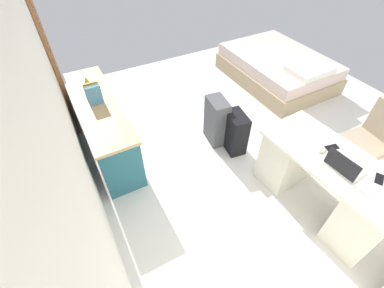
{
  "coord_description": "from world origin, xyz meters",
  "views": [
    {
      "loc": [
        -2.09,
        2.08,
        2.63
      ],
      "look_at": [
        -0.27,
        1.11,
        0.6
      ],
      "focal_mm": 24.89,
      "sensor_mm": 36.0,
      "label": 1
    }
  ],
  "objects_px": {
    "suitcase_spare_grey": "(216,121)",
    "cell_phone_near_laptop": "(379,179)",
    "desk": "(324,182)",
    "figurine_small": "(86,80)",
    "suitcase_black": "(235,132)",
    "office_chair": "(367,145)",
    "credenza": "(104,126)",
    "cell_phone_by_mouse": "(332,147)",
    "bed": "(277,68)",
    "laptop": "(344,166)",
    "computer_mouse": "(322,150)"
  },
  "relations": [
    {
      "from": "suitcase_black",
      "to": "cell_phone_near_laptop",
      "type": "distance_m",
      "value": 1.65
    },
    {
      "from": "desk",
      "to": "suitcase_black",
      "type": "distance_m",
      "value": 1.23
    },
    {
      "from": "suitcase_spare_grey",
      "to": "cell_phone_near_laptop",
      "type": "relative_size",
      "value": 4.89
    },
    {
      "from": "bed",
      "to": "laptop",
      "type": "relative_size",
      "value": 5.88
    },
    {
      "from": "desk",
      "to": "laptop",
      "type": "distance_m",
      "value": 0.42
    },
    {
      "from": "office_chair",
      "to": "figurine_small",
      "type": "distance_m",
      "value": 3.56
    },
    {
      "from": "desk",
      "to": "figurine_small",
      "type": "height_order",
      "value": "figurine_small"
    },
    {
      "from": "credenza",
      "to": "cell_phone_by_mouse",
      "type": "relative_size",
      "value": 13.24
    },
    {
      "from": "laptop",
      "to": "figurine_small",
      "type": "xyz_separation_m",
      "value": [
        2.6,
        1.75,
        0.02
      ]
    },
    {
      "from": "cell_phone_near_laptop",
      "to": "cell_phone_by_mouse",
      "type": "relative_size",
      "value": 1.0
    },
    {
      "from": "suitcase_black",
      "to": "laptop",
      "type": "xyz_separation_m",
      "value": [
        -1.29,
        -0.24,
        0.5
      ]
    },
    {
      "from": "credenza",
      "to": "computer_mouse",
      "type": "bearing_deg",
      "value": -136.37
    },
    {
      "from": "bed",
      "to": "cell_phone_near_laptop",
      "type": "bearing_deg",
      "value": 154.4
    },
    {
      "from": "bed",
      "to": "computer_mouse",
      "type": "bearing_deg",
      "value": 145.9
    },
    {
      "from": "office_chair",
      "to": "figurine_small",
      "type": "xyz_separation_m",
      "value": [
        2.35,
        2.65,
        0.38
      ]
    },
    {
      "from": "laptop",
      "to": "figurine_small",
      "type": "relative_size",
      "value": 2.96
    },
    {
      "from": "computer_mouse",
      "to": "suitcase_spare_grey",
      "type": "bearing_deg",
      "value": 12.56
    },
    {
      "from": "cell_phone_near_laptop",
      "to": "figurine_small",
      "type": "bearing_deg",
      "value": 6.34
    },
    {
      "from": "desk",
      "to": "suitcase_spare_grey",
      "type": "relative_size",
      "value": 2.23
    },
    {
      "from": "desk",
      "to": "suitcase_spare_grey",
      "type": "distance_m",
      "value": 1.51
    },
    {
      "from": "bed",
      "to": "computer_mouse",
      "type": "relative_size",
      "value": 19.14
    },
    {
      "from": "cell_phone_near_laptop",
      "to": "laptop",
      "type": "bearing_deg",
      "value": 12.71
    },
    {
      "from": "suitcase_spare_grey",
      "to": "figurine_small",
      "type": "xyz_separation_m",
      "value": [
        1.04,
        1.38,
        0.47
      ]
    },
    {
      "from": "cell_phone_near_laptop",
      "to": "cell_phone_by_mouse",
      "type": "height_order",
      "value": "same"
    },
    {
      "from": "suitcase_black",
      "to": "desk",
      "type": "bearing_deg",
      "value": -157.6
    },
    {
      "from": "suitcase_black",
      "to": "cell_phone_by_mouse",
      "type": "xyz_separation_m",
      "value": [
        -1.04,
        -0.39,
        0.46
      ]
    },
    {
      "from": "laptop",
      "to": "computer_mouse",
      "type": "distance_m",
      "value": 0.27
    },
    {
      "from": "suitcase_spare_grey",
      "to": "suitcase_black",
      "type": "bearing_deg",
      "value": -147.16
    },
    {
      "from": "laptop",
      "to": "cell_phone_by_mouse",
      "type": "xyz_separation_m",
      "value": [
        0.25,
        -0.15,
        -0.04
      ]
    },
    {
      "from": "office_chair",
      "to": "computer_mouse",
      "type": "distance_m",
      "value": 0.94
    },
    {
      "from": "credenza",
      "to": "bed",
      "type": "height_order",
      "value": "credenza"
    },
    {
      "from": "computer_mouse",
      "to": "laptop",
      "type": "bearing_deg",
      "value": 170.98
    },
    {
      "from": "bed",
      "to": "cell_phone_by_mouse",
      "type": "height_order",
      "value": "cell_phone_by_mouse"
    },
    {
      "from": "desk",
      "to": "credenza",
      "type": "xyz_separation_m",
      "value": [
        2.01,
        1.81,
        -0.01
      ]
    },
    {
      "from": "figurine_small",
      "to": "desk",
      "type": "bearing_deg",
      "value": -144.04
    },
    {
      "from": "office_chair",
      "to": "cell_phone_by_mouse",
      "type": "bearing_deg",
      "value": 89.69
    },
    {
      "from": "cell_phone_by_mouse",
      "to": "computer_mouse",
      "type": "bearing_deg",
      "value": 94.45
    },
    {
      "from": "office_chair",
      "to": "figurine_small",
      "type": "bearing_deg",
      "value": 48.36
    },
    {
      "from": "bed",
      "to": "suitcase_spare_grey",
      "type": "bearing_deg",
      "value": 114.72
    },
    {
      "from": "bed",
      "to": "suitcase_black",
      "type": "xyz_separation_m",
      "value": [
        -1.11,
        1.71,
        0.04
      ]
    },
    {
      "from": "laptop",
      "to": "cell_phone_near_laptop",
      "type": "bearing_deg",
      "value": -139.07
    },
    {
      "from": "cell_phone_by_mouse",
      "to": "office_chair",
      "type": "bearing_deg",
      "value": -78.53
    },
    {
      "from": "cell_phone_near_laptop",
      "to": "computer_mouse",
      "type": "bearing_deg",
      "value": -8.05
    },
    {
      "from": "cell_phone_near_laptop",
      "to": "suitcase_spare_grey",
      "type": "bearing_deg",
      "value": -10.46
    },
    {
      "from": "bed",
      "to": "laptop",
      "type": "xyz_separation_m",
      "value": [
        -2.4,
        1.47,
        0.54
      ]
    },
    {
      "from": "office_chair",
      "to": "cell_phone_near_laptop",
      "type": "xyz_separation_m",
      "value": [
        -0.48,
        0.7,
        0.32
      ]
    },
    {
      "from": "suitcase_black",
      "to": "cell_phone_near_laptop",
      "type": "height_order",
      "value": "cell_phone_near_laptop"
    },
    {
      "from": "desk",
      "to": "cell_phone_near_laptop",
      "type": "relative_size",
      "value": 10.92
    },
    {
      "from": "credenza",
      "to": "figurine_small",
      "type": "relative_size",
      "value": 16.36
    },
    {
      "from": "desk",
      "to": "figurine_small",
      "type": "xyz_separation_m",
      "value": [
        2.49,
        1.81,
        0.42
      ]
    }
  ]
}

